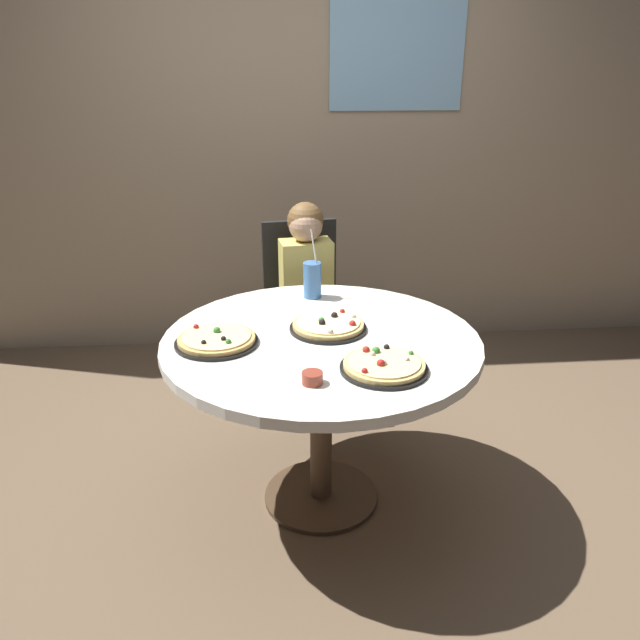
{
  "coord_description": "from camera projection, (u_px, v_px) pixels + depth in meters",
  "views": [
    {
      "loc": [
        -0.19,
        -2.15,
        1.71
      ],
      "look_at": [
        0.0,
        0.05,
        0.8
      ],
      "focal_mm": 34.76,
      "sensor_mm": 36.0,
      "label": 1
    }
  ],
  "objects": [
    {
      "name": "soda_cup",
      "position": [
        312.0,
        280.0,
        2.74
      ],
      "size": [
        0.08,
        0.08,
        0.31
      ],
      "color": "#3F72B2",
      "rests_on": "dining_table"
    },
    {
      "name": "ground_plane",
      "position": [
        321.0,
        497.0,
        2.65
      ],
      "size": [
        8.0,
        8.0,
        0.0
      ],
      "primitive_type": "plane",
      "color": "brown"
    },
    {
      "name": "sauce_bowl",
      "position": [
        312.0,
        378.0,
        2.01
      ],
      "size": [
        0.07,
        0.07,
        0.04
      ],
      "primitive_type": "cylinder",
      "color": "brown",
      "rests_on": "dining_table"
    },
    {
      "name": "diner_child",
      "position": [
        309.0,
        321.0,
        3.21
      ],
      "size": [
        0.3,
        0.42,
        1.08
      ],
      "color": "#3F4766",
      "rests_on": "ground_plane"
    },
    {
      "name": "wall_with_window",
      "position": [
        296.0,
        112.0,
        3.68
      ],
      "size": [
        5.2,
        0.14,
        2.9
      ],
      "color": "gray",
      "rests_on": "ground_plane"
    },
    {
      "name": "pizza_veggie",
      "position": [
        328.0,
        326.0,
        2.42
      ],
      "size": [
        0.3,
        0.3,
        0.05
      ],
      "color": "black",
      "rests_on": "dining_table"
    },
    {
      "name": "pizza_pepperoni",
      "position": [
        384.0,
        366.0,
        2.1
      ],
      "size": [
        0.3,
        0.3,
        0.05
      ],
      "color": "black",
      "rests_on": "dining_table"
    },
    {
      "name": "pizza_cheese",
      "position": [
        217.0,
        340.0,
        2.3
      ],
      "size": [
        0.31,
        0.31,
        0.05
      ],
      "color": "black",
      "rests_on": "dining_table"
    },
    {
      "name": "dining_table",
      "position": [
        321.0,
        360.0,
        2.4
      ],
      "size": [
        1.22,
        1.22,
        0.75
      ],
      "color": "silver",
      "rests_on": "ground_plane"
    },
    {
      "name": "chair_wooden",
      "position": [
        303.0,
        300.0,
        3.35
      ],
      "size": [
        0.45,
        0.45,
        0.95
      ],
      "color": "black",
      "rests_on": "ground_plane"
    }
  ]
}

